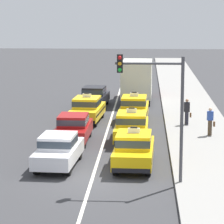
{
  "coord_description": "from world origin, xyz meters",
  "views": [
    {
      "loc": [
        2.33,
        -24.81,
        7.55
      ],
      "look_at": [
        0.33,
        9.67,
        1.3
      ],
      "focal_mm": 94.38,
      "sensor_mm": 36.0,
      "label": 1
    }
  ],
  "objects_px": {
    "taxi_right_second": "(132,126)",
    "box_truck_right_fourth": "(137,79)",
    "sedan_left_second": "(73,127)",
    "sedan_left_fourth": "(94,96)",
    "sedan_left_nearest": "(58,149)",
    "pedestrian_near_crosswalk": "(187,112)",
    "taxi_right_nearest": "(134,149)",
    "taxi_left_third": "(87,109)",
    "traffic_light_pole": "(159,97)",
    "pedestrian_mid_block": "(210,122)",
    "taxi_right_third": "(134,108)"
  },
  "relations": [
    {
      "from": "taxi_left_third",
      "to": "pedestrian_mid_block",
      "type": "xyz_separation_m",
      "value": [
        7.57,
        -4.31,
        0.09
      ]
    },
    {
      "from": "pedestrian_near_crosswalk",
      "to": "traffic_light_pole",
      "type": "relative_size",
      "value": 0.29
    },
    {
      "from": "sedan_left_fourth",
      "to": "pedestrian_mid_block",
      "type": "distance_m",
      "value": 12.52
    },
    {
      "from": "pedestrian_mid_block",
      "to": "traffic_light_pole",
      "type": "relative_size",
      "value": 0.29
    },
    {
      "from": "sedan_left_nearest",
      "to": "traffic_light_pole",
      "type": "relative_size",
      "value": 0.79
    },
    {
      "from": "traffic_light_pole",
      "to": "sedan_left_fourth",
      "type": "bearing_deg",
      "value": 102.9
    },
    {
      "from": "sedan_left_fourth",
      "to": "pedestrian_near_crosswalk",
      "type": "xyz_separation_m",
      "value": [
        6.47,
        -6.85,
        0.12
      ]
    },
    {
      "from": "taxi_right_third",
      "to": "sedan_left_second",
      "type": "bearing_deg",
      "value": -116.99
    },
    {
      "from": "taxi_left_third",
      "to": "traffic_light_pole",
      "type": "bearing_deg",
      "value": -72.15
    },
    {
      "from": "taxi_left_third",
      "to": "pedestrian_near_crosswalk",
      "type": "relative_size",
      "value": 2.85
    },
    {
      "from": "sedan_left_fourth",
      "to": "traffic_light_pole",
      "type": "bearing_deg",
      "value": -77.1
    },
    {
      "from": "sedan_left_nearest",
      "to": "sedan_left_fourth",
      "type": "relative_size",
      "value": 0.99
    },
    {
      "from": "taxi_right_second",
      "to": "box_truck_right_fourth",
      "type": "distance_m",
      "value": 14.29
    },
    {
      "from": "sedan_left_nearest",
      "to": "pedestrian_near_crosswalk",
      "type": "bearing_deg",
      "value": 55.49
    },
    {
      "from": "taxi_right_third",
      "to": "pedestrian_mid_block",
      "type": "xyz_separation_m",
      "value": [
        4.49,
        -4.88,
        0.09
      ]
    },
    {
      "from": "box_truck_right_fourth",
      "to": "pedestrian_mid_block",
      "type": "height_order",
      "value": "box_truck_right_fourth"
    },
    {
      "from": "taxi_right_third",
      "to": "traffic_light_pole",
      "type": "height_order",
      "value": "traffic_light_pole"
    },
    {
      "from": "taxi_right_nearest",
      "to": "sedan_left_second",
      "type": "bearing_deg",
      "value": 125.41
    },
    {
      "from": "sedan_left_fourth",
      "to": "pedestrian_near_crosswalk",
      "type": "height_order",
      "value": "pedestrian_near_crosswalk"
    },
    {
      "from": "sedan_left_fourth",
      "to": "box_truck_right_fourth",
      "type": "distance_m",
      "value": 4.56
    },
    {
      "from": "taxi_left_third",
      "to": "taxi_right_third",
      "type": "xyz_separation_m",
      "value": [
        3.08,
        0.57,
        0.0
      ]
    },
    {
      "from": "sedan_left_nearest",
      "to": "taxi_right_second",
      "type": "height_order",
      "value": "taxi_right_second"
    },
    {
      "from": "taxi_left_third",
      "to": "taxi_right_second",
      "type": "distance_m",
      "value": 6.27
    },
    {
      "from": "sedan_left_second",
      "to": "box_truck_right_fourth",
      "type": "bearing_deg",
      "value": 77.13
    },
    {
      "from": "sedan_left_fourth",
      "to": "pedestrian_near_crosswalk",
      "type": "distance_m",
      "value": 9.42
    },
    {
      "from": "sedan_left_second",
      "to": "taxi_right_nearest",
      "type": "distance_m",
      "value": 6.02
    },
    {
      "from": "taxi_left_third",
      "to": "sedan_left_fourth",
      "type": "xyz_separation_m",
      "value": [
        -0.03,
        5.64,
        -0.03
      ]
    },
    {
      "from": "taxi_right_third",
      "to": "pedestrian_near_crosswalk",
      "type": "bearing_deg",
      "value": -27.78
    },
    {
      "from": "taxi_right_nearest",
      "to": "box_truck_right_fourth",
      "type": "height_order",
      "value": "box_truck_right_fourth"
    },
    {
      "from": "taxi_right_second",
      "to": "box_truck_right_fourth",
      "type": "height_order",
      "value": "box_truck_right_fourth"
    },
    {
      "from": "sedan_left_nearest",
      "to": "taxi_right_second",
      "type": "bearing_deg",
      "value": 58.77
    },
    {
      "from": "sedan_left_fourth",
      "to": "traffic_light_pole",
      "type": "relative_size",
      "value": 0.79
    },
    {
      "from": "taxi_left_third",
      "to": "taxi_right_third",
      "type": "height_order",
      "value": "same"
    },
    {
      "from": "sedan_left_fourth",
      "to": "traffic_light_pole",
      "type": "distance_m",
      "value": 19.98
    },
    {
      "from": "pedestrian_mid_block",
      "to": "taxi_right_third",
      "type": "bearing_deg",
      "value": 132.64
    },
    {
      "from": "taxi_right_nearest",
      "to": "taxi_right_third",
      "type": "height_order",
      "value": "same"
    },
    {
      "from": "taxi_right_nearest",
      "to": "taxi_right_third",
      "type": "distance_m",
      "value": 11.33
    },
    {
      "from": "pedestrian_near_crosswalk",
      "to": "taxi_right_third",
      "type": "bearing_deg",
      "value": 152.22
    },
    {
      "from": "sedan_left_second",
      "to": "sedan_left_fourth",
      "type": "xyz_separation_m",
      "value": [
        0.17,
        11.5,
        0.0
      ]
    },
    {
      "from": "sedan_left_fourth",
      "to": "taxi_right_nearest",
      "type": "height_order",
      "value": "taxi_right_nearest"
    },
    {
      "from": "taxi_left_third",
      "to": "traffic_light_pole",
      "type": "relative_size",
      "value": 0.84
    },
    {
      "from": "box_truck_right_fourth",
      "to": "sedan_left_nearest",
      "type": "bearing_deg",
      "value": -99.84
    },
    {
      "from": "traffic_light_pole",
      "to": "taxi_left_third",
      "type": "bearing_deg",
      "value": 107.85
    },
    {
      "from": "sedan_left_nearest",
      "to": "sedan_left_fourth",
      "type": "bearing_deg",
      "value": 89.14
    },
    {
      "from": "sedan_left_nearest",
      "to": "pedestrian_mid_block",
      "type": "relative_size",
      "value": 2.7
    },
    {
      "from": "sedan_left_second",
      "to": "pedestrian_mid_block",
      "type": "bearing_deg",
      "value": 11.21
    },
    {
      "from": "sedan_left_second",
      "to": "taxi_right_third",
      "type": "relative_size",
      "value": 0.94
    },
    {
      "from": "traffic_light_pole",
      "to": "taxi_right_third",
      "type": "bearing_deg",
      "value": 95.27
    },
    {
      "from": "sedan_left_second",
      "to": "sedan_left_fourth",
      "type": "height_order",
      "value": "same"
    },
    {
      "from": "sedan_left_second",
      "to": "taxi_left_third",
      "type": "height_order",
      "value": "taxi_left_third"
    }
  ]
}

